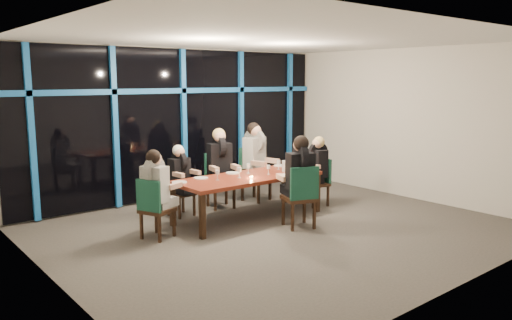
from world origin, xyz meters
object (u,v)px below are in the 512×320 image
at_px(dining_table, 249,180).
at_px(chair_far_mid, 219,177).
at_px(chair_end_right, 319,179).
at_px(diner_end_left, 156,180).
at_px(diner_far_right, 256,150).
at_px(chair_near_mid, 301,194).
at_px(diner_end_right, 316,161).
at_px(diner_near_mid, 299,168).
at_px(chair_end_left, 154,206).
at_px(wine_bottle, 299,164).
at_px(diner_far_mid, 220,157).
at_px(diner_far_left, 180,170).
at_px(water_pitcher, 285,166).
at_px(chair_far_right, 252,171).
at_px(chair_far_left, 178,188).

height_order(dining_table, chair_far_mid, chair_far_mid).
height_order(chair_end_right, diner_end_left, diner_end_left).
bearing_deg(diner_far_right, chair_near_mid, -123.04).
relative_size(chair_end_right, diner_end_right, 1.03).
height_order(dining_table, diner_near_mid, diner_near_mid).
bearing_deg(diner_end_right, diner_far_right, -137.26).
bearing_deg(diner_near_mid, diner_end_right, -126.80).
distance_m(chair_end_left, chair_end_right, 3.44).
bearing_deg(diner_end_left, diner_far_right, -93.61).
distance_m(dining_table, diner_end_right, 1.56).
bearing_deg(wine_bottle, diner_end_left, 175.67).
height_order(chair_near_mid, wine_bottle, wine_bottle).
bearing_deg(diner_far_mid, chair_end_left, -140.97).
bearing_deg(chair_end_left, diner_end_right, -114.14).
bearing_deg(diner_far_left, chair_end_right, -28.69).
bearing_deg(water_pitcher, chair_far_right, 69.70).
xyz_separation_m(chair_far_right, diner_far_mid, (-0.85, -0.11, 0.38)).
xyz_separation_m(dining_table, chair_far_left, (-0.82, 0.96, -0.20)).
bearing_deg(chair_far_right, diner_far_mid, 172.80).
bearing_deg(dining_table, chair_near_mid, -74.13).
relative_size(diner_far_right, diner_near_mid, 1.03).
height_order(dining_table, water_pitcher, water_pitcher).
distance_m(chair_far_right, diner_near_mid, 2.06).
bearing_deg(chair_near_mid, chair_end_left, -5.61).
height_order(diner_far_left, diner_far_mid, diner_far_mid).
bearing_deg(diner_far_left, chair_far_left, 90.00).
relative_size(chair_far_right, wine_bottle, 3.30).
bearing_deg(diner_far_right, chair_end_left, -175.84).
bearing_deg(diner_near_mid, chair_near_mid, 90.00).
height_order(chair_end_right, water_pitcher, water_pitcher).
xyz_separation_m(dining_table, chair_far_mid, (0.07, 0.99, -0.11)).
xyz_separation_m(chair_far_left, diner_end_right, (2.37, -1.07, 0.38)).
height_order(chair_end_left, wine_bottle, wine_bottle).
height_order(chair_far_right, chair_end_left, chair_far_right).
xyz_separation_m(chair_end_left, diner_far_mid, (1.86, 0.90, 0.45)).
height_order(chair_end_left, diner_far_left, diner_far_left).
height_order(chair_far_left, chair_end_right, chair_end_right).
bearing_deg(diner_far_left, wine_bottle, -36.16).
relative_size(chair_end_right, diner_end_left, 1.00).
bearing_deg(chair_end_left, diner_far_right, -93.52).
bearing_deg(diner_far_left, water_pitcher, -37.64).
distance_m(chair_far_right, chair_end_right, 1.35).
bearing_deg(chair_end_left, chair_far_mid, -84.53).
relative_size(chair_far_left, chair_near_mid, 0.84).
relative_size(diner_far_mid, diner_far_right, 0.96).
bearing_deg(diner_far_left, chair_far_right, -1.81).
height_order(chair_end_left, diner_near_mid, diner_near_mid).
distance_m(chair_far_mid, chair_end_left, 2.13).
relative_size(chair_end_right, diner_far_right, 0.88).
xyz_separation_m(diner_end_right, diner_near_mid, (-1.24, -0.81, 0.12)).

